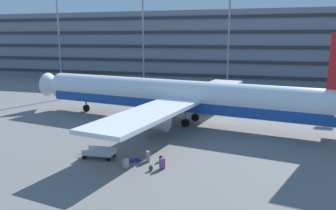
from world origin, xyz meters
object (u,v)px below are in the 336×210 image
object	(u,v)px
baggage_cart	(99,153)
airliner	(183,97)
suitcase_orange	(135,160)
backpack_teal	(161,159)
suitcase_navy	(148,156)
suitcase_red	(162,163)
backpack_laid_flat	(151,168)
suitcase_large	(126,163)

from	to	relation	value
baggage_cart	airliner	bearing A→B (deg)	74.31
suitcase_orange	baggage_cart	world-z (taller)	baggage_cart
backpack_teal	suitcase_navy	bearing A→B (deg)	-168.16
backpack_teal	baggage_cart	world-z (taller)	baggage_cart
airliner	suitcase_red	xyz separation A→B (m)	(1.92, -13.96, -2.63)
airliner	baggage_cart	xyz separation A→B (m)	(-3.72, -13.23, -2.62)
backpack_laid_flat	suitcase_navy	bearing A→B (deg)	116.01
suitcase_navy	backpack_laid_flat	size ratio (longest dim) A/B	2.21
backpack_laid_flat	baggage_cart	xyz separation A→B (m)	(-4.96, 1.36, 0.22)
airliner	suitcase_red	size ratio (longest dim) A/B	40.65
suitcase_orange	backpack_teal	world-z (taller)	backpack_teal
suitcase_navy	backpack_teal	distance (m)	1.05
suitcase_large	suitcase_orange	bearing A→B (deg)	87.58
airliner	suitcase_navy	size ratio (longest dim) A/B	39.23
suitcase_large	suitcase_navy	distance (m)	2.21
suitcase_navy	baggage_cart	world-z (taller)	suitcase_navy
backpack_teal	baggage_cart	xyz separation A→B (m)	(-5.10, -0.65, 0.18)
suitcase_red	suitcase_large	bearing A→B (deg)	-163.98
baggage_cart	suitcase_red	bearing A→B (deg)	-7.34
airliner	suitcase_orange	xyz separation A→B (m)	(-0.64, -13.07, -2.94)
suitcase_red	suitcase_orange	bearing A→B (deg)	160.93
suitcase_orange	suitcase_large	xyz separation A→B (m)	(-0.07, -1.64, 0.31)
suitcase_orange	suitcase_navy	bearing A→B (deg)	15.45
suitcase_orange	backpack_laid_flat	bearing A→B (deg)	-38.89
suitcase_orange	suitcase_red	size ratio (longest dim) A/B	0.89
backpack_laid_flat	baggage_cart	distance (m)	5.15
suitcase_large	airliner	bearing A→B (deg)	87.22
suitcase_orange	backpack_laid_flat	size ratio (longest dim) A/B	1.90
airliner	suitcase_orange	size ratio (longest dim) A/B	45.61
suitcase_orange	baggage_cart	xyz separation A→B (m)	(-3.07, -0.16, 0.31)
backpack_laid_flat	airliner	bearing A→B (deg)	94.88
airliner	suitcase_large	bearing A→B (deg)	-92.78
suitcase_navy	baggage_cart	distance (m)	4.11
airliner	backpack_laid_flat	world-z (taller)	airliner
baggage_cart	backpack_teal	bearing A→B (deg)	7.30
suitcase_navy	backpack_teal	xyz separation A→B (m)	(1.01, 0.21, -0.20)
suitcase_red	suitcase_large	world-z (taller)	suitcase_red
suitcase_navy	airliner	bearing A→B (deg)	91.64
airliner	backpack_laid_flat	xyz separation A→B (m)	(1.25, -14.60, -2.84)
suitcase_navy	baggage_cart	size ratio (longest dim) A/B	0.32
suitcase_red	baggage_cart	distance (m)	5.69
suitcase_large	backpack_laid_flat	size ratio (longest dim) A/B	2.07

